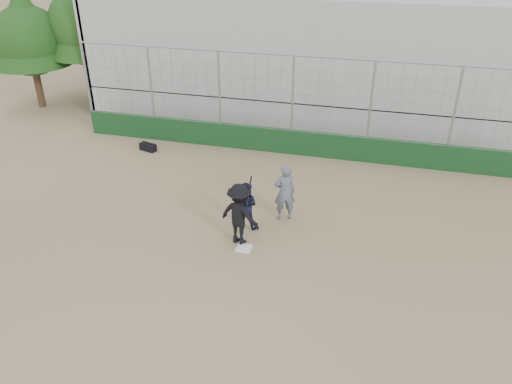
% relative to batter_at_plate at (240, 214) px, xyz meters
% --- Properties ---
extents(ground, '(90.00, 90.00, 0.00)m').
position_rel_batter_at_plate_xyz_m(ground, '(0.21, -0.31, -0.97)').
color(ground, brown).
rests_on(ground, ground).
extents(home_plate, '(0.44, 0.44, 0.02)m').
position_rel_batter_at_plate_xyz_m(home_plate, '(0.21, -0.31, -0.95)').
color(home_plate, white).
rests_on(home_plate, ground).
extents(backstop, '(18.10, 0.25, 4.04)m').
position_rel_batter_at_plate_xyz_m(backstop, '(0.21, 6.69, -0.01)').
color(backstop, '#103315').
rests_on(backstop, ground).
extents(bleachers, '(20.25, 6.70, 6.98)m').
position_rel_batter_at_plate_xyz_m(bleachers, '(0.21, 11.64, 1.96)').
color(bleachers, '#989898').
rests_on(bleachers, ground).
extents(tree_left, '(4.48, 4.48, 7.00)m').
position_rel_batter_at_plate_xyz_m(tree_left, '(-10.79, 10.69, 3.42)').
color(tree_left, '#352413').
rests_on(tree_left, ground).
extents(tree_right, '(3.84, 3.84, 6.00)m').
position_rel_batter_at_plate_xyz_m(tree_right, '(-13.29, 9.19, 2.79)').
color(tree_right, '#352113').
rests_on(tree_right, ground).
extents(batter_at_plate, '(1.40, 1.05, 2.06)m').
position_rel_batter_at_plate_xyz_m(batter_at_plate, '(0.00, 0.00, 0.00)').
color(batter_at_plate, black).
rests_on(batter_at_plate, ground).
extents(catcher_crouched, '(0.85, 0.72, 1.07)m').
position_rel_batter_at_plate_xyz_m(catcher_crouched, '(-0.04, 0.84, -0.43)').
color(catcher_crouched, black).
rests_on(catcher_crouched, ground).
extents(umpire, '(0.81, 0.69, 1.70)m').
position_rel_batter_at_plate_xyz_m(umpire, '(0.99, 1.65, -0.11)').
color(umpire, '#525967').
rests_on(umpire, ground).
extents(equipment_bag, '(0.77, 0.50, 0.34)m').
position_rel_batter_at_plate_xyz_m(equipment_bag, '(-5.58, 5.44, -0.81)').
color(equipment_bag, black).
rests_on(equipment_bag, ground).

